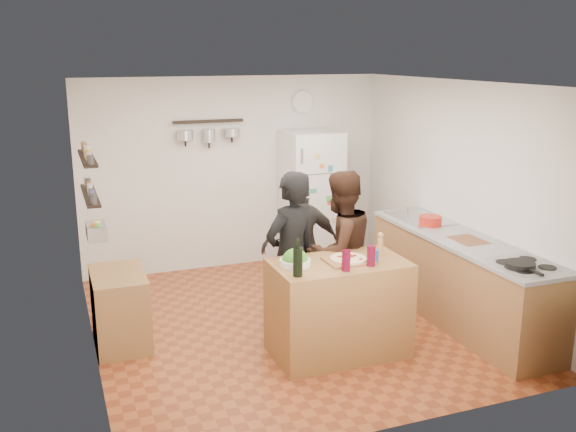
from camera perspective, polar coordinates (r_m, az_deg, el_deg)
name	(u,v)px	position (r m, az deg, el deg)	size (l,w,h in m)	color
room_shell	(279,201)	(6.85, -0.85, 1.37)	(4.20, 4.20, 4.20)	brown
prep_island	(338,308)	(6.12, 4.50, -8.14)	(1.25, 0.72, 0.91)	olive
pizza_board	(348,261)	(5.97, 5.37, -3.97)	(0.42, 0.34, 0.02)	brown
pizza	(348,259)	(5.97, 5.37, -3.79)	(0.34, 0.34, 0.02)	beige
salad_bowl	(295,262)	(5.83, 0.64, -4.15)	(0.29, 0.29, 0.06)	white
wine_bottle	(298,262)	(5.54, 0.88, -4.10)	(0.08, 0.08, 0.26)	black
wine_glass_near	(346,261)	(5.70, 5.17, -3.97)	(0.08, 0.08, 0.19)	#53071D
wine_glass_far	(371,256)	(5.85, 7.39, -3.54)	(0.08, 0.08, 0.19)	#53071D
pepper_mill	(380,246)	(6.17, 8.20, -2.67)	(0.06, 0.06, 0.18)	#AC7F48
salt_canister	(375,256)	(5.97, 7.70, -3.54)	(0.07, 0.07, 0.12)	navy
person_left	(291,257)	(6.28, 0.26, -3.63)	(0.62, 0.41, 1.70)	black
person_center	(340,251)	(6.55, 4.61, -3.12)	(0.80, 0.63, 1.66)	black
person_back	(301,245)	(6.97, 1.14, -2.63)	(0.88, 0.37, 1.50)	#2E2B29
counter_run	(460,280)	(7.05, 15.03, -5.53)	(0.63, 2.63, 0.90)	#9E7042
stove_top	(526,266)	(6.21, 20.37, -4.21)	(0.60, 0.62, 0.02)	white
skillet	(520,265)	(6.11, 19.92, -4.12)	(0.27, 0.27, 0.05)	black
sink	(419,219)	(7.59, 11.56, -0.24)	(0.50, 0.80, 0.03)	silver
cutting_board	(468,241)	(6.84, 15.73, -2.15)	(0.30, 0.40, 0.02)	#9A5E38
red_bowl	(430,221)	(7.30, 12.53, -0.42)	(0.25, 0.25, 0.10)	red
fridge	(311,199)	(8.51, 2.07, 1.52)	(0.70, 0.68, 1.80)	white
wall_clock	(302,102)	(8.62, 1.29, 10.11)	(0.30, 0.30, 0.03)	silver
spice_shelf_lower	(90,195)	(6.24, -17.17, 1.77)	(0.12, 1.00, 0.03)	black
spice_shelf_upper	(87,158)	(6.18, -17.41, 4.94)	(0.12, 1.00, 0.03)	black
produce_basket	(96,231)	(6.32, -16.67, -1.30)	(0.18, 0.35, 0.14)	silver
side_table	(120,309)	(6.52, -14.71, -7.98)	(0.50, 0.80, 0.73)	#9E6F42
pot_rack	(208,121)	(8.17, -7.09, 8.35)	(0.90, 0.04, 0.04)	black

